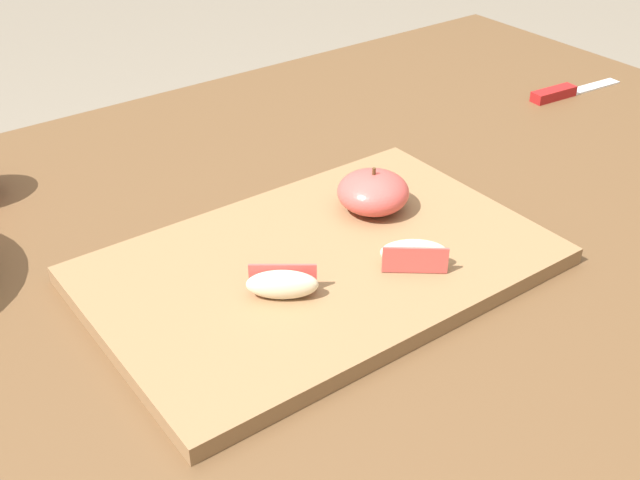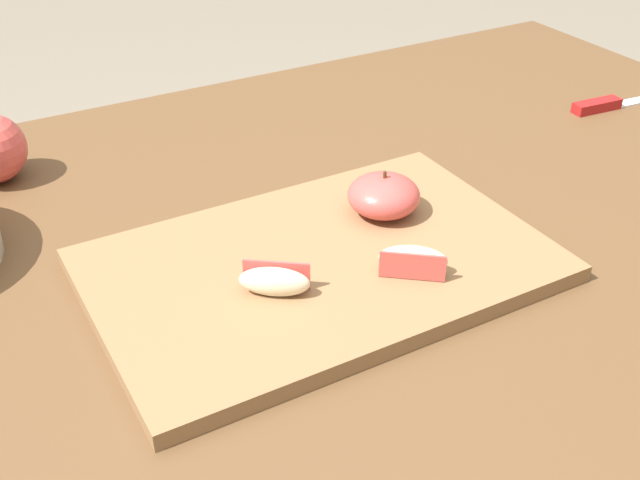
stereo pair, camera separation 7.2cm
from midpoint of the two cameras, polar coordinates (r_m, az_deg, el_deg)
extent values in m
cube|color=brown|center=(0.79, 1.61, -1.04)|extent=(1.39, 0.87, 0.03)
cube|color=brown|center=(1.58, 14.34, 0.68)|extent=(0.06, 0.06, 0.71)
cube|color=olive|center=(0.73, 2.80, -1.95)|extent=(0.42, 0.27, 0.02)
ellipsoid|color=#D14C47|center=(0.79, 7.24, 3.16)|extent=(0.07, 0.07, 0.04)
cylinder|color=#4C3319|center=(0.78, 7.36, 4.57)|extent=(0.00, 0.00, 0.01)
ellipsoid|color=beige|center=(0.71, 9.67, -1.49)|extent=(0.06, 0.05, 0.03)
cube|color=#D14C47|center=(0.70, 9.66, -2.01)|extent=(0.05, 0.04, 0.03)
ellipsoid|color=beige|center=(0.67, -0.30, -3.15)|extent=(0.06, 0.05, 0.03)
cube|color=#D14C47|center=(0.68, -0.18, -2.60)|extent=(0.05, 0.04, 0.03)
cube|color=maroon|center=(1.14, 21.21, 9.04)|extent=(0.07, 0.03, 0.01)
camera|label=1|loc=(0.04, -87.14, 1.84)|focal=44.04mm
camera|label=2|loc=(0.04, 92.86, -1.84)|focal=44.04mm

